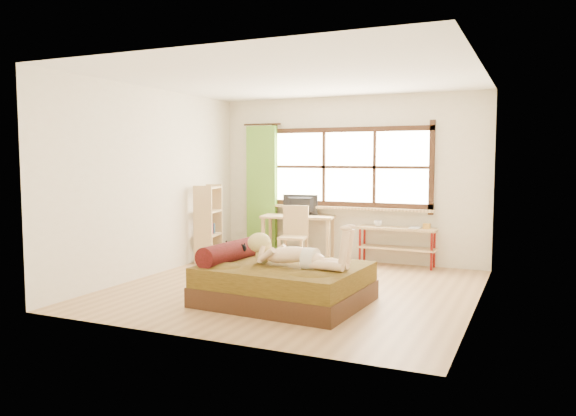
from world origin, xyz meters
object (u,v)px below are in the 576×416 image
at_px(woman, 295,243).
at_px(desk, 298,221).
at_px(kitten, 235,250).
at_px(pipe_shelf, 398,238).
at_px(bookshelf, 208,223).
at_px(chair, 294,232).
at_px(bed, 281,282).

xyz_separation_m(woman, desk, (-1.11, 2.71, -0.08)).
distance_m(kitten, desk, 2.58).
height_order(desk, pipe_shelf, desk).
distance_m(desk, bookshelf, 1.49).
relative_size(chair, pipe_shelf, 0.76).
relative_size(woman, chair, 1.35).
relative_size(bed, bookshelf, 1.52).
bearing_deg(bed, pipe_shelf, 79.10).
xyz_separation_m(desk, pipe_shelf, (1.64, 0.12, -0.20)).
bearing_deg(woman, desk, 115.99).
distance_m(bed, desk, 2.84).
xyz_separation_m(desk, chair, (0.09, -0.37, -0.13)).
xyz_separation_m(woman, kitten, (-0.87, 0.15, -0.16)).
xyz_separation_m(desk, bookshelf, (-1.30, -0.73, -0.01)).
xyz_separation_m(bed, woman, (0.19, -0.05, 0.48)).
distance_m(kitten, chair, 2.21).
bearing_deg(pipe_shelf, bookshelf, -163.65).
distance_m(bed, pipe_shelf, 2.88).
bearing_deg(bed, woman, -11.46).
bearing_deg(chair, bookshelf, -175.09).
relative_size(bed, chair, 2.03).
bearing_deg(bookshelf, desk, 16.72).
bearing_deg(bed, desk, 112.73).
bearing_deg(kitten, bed, -4.44).
height_order(bed, pipe_shelf, pipe_shelf).
bearing_deg(kitten, desk, 99.10).
height_order(bed, woman, woman).
xyz_separation_m(kitten, chair, (-0.15, 2.20, -0.04)).
height_order(woman, chair, woman).
bearing_deg(desk, bookshelf, -160.49).
xyz_separation_m(chair, pipe_shelf, (1.56, 0.49, -0.07)).
relative_size(desk, pipe_shelf, 1.03).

